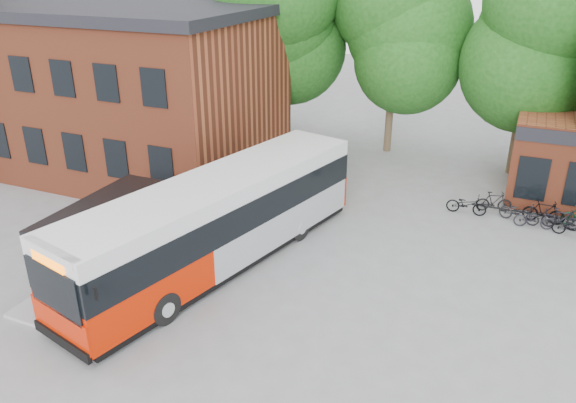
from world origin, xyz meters
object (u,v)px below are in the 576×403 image
at_px(city_bus, 219,222).
at_px(bicycle_0, 466,204).
at_px(bicycle_1, 494,202).
at_px(bus_shelter, 112,241).
at_px(bicycle_4, 534,219).
at_px(bicycle_6, 573,228).
at_px(bicycle_5, 562,219).
at_px(bicycle_3, 544,212).
at_px(bicycle_2, 519,212).

height_order(city_bus, bicycle_0, city_bus).
distance_m(city_bus, bicycle_1, 12.85).
height_order(bus_shelter, bicycle_4, bus_shelter).
height_order(bicycle_4, bicycle_6, bicycle_6).
relative_size(bus_shelter, city_bus, 0.52).
bearing_deg(bicycle_1, city_bus, 118.39).
distance_m(bicycle_4, bicycle_5, 1.12).
bearing_deg(bicycle_1, bus_shelter, 117.12).
xyz_separation_m(bus_shelter, bicycle_6, (15.34, 10.01, -1.02)).
relative_size(bicycle_0, bicycle_3, 1.01).
xyz_separation_m(bus_shelter, bicycle_4, (13.82, 10.29, -1.02)).
bearing_deg(bus_shelter, bicycle_1, 43.31).
relative_size(bicycle_2, bicycle_4, 1.06).
distance_m(bicycle_2, bicycle_3, 1.04).
bearing_deg(bicycle_3, bus_shelter, 130.85).
xyz_separation_m(bicycle_0, bicycle_5, (3.91, -0.00, 0.00)).
bearing_deg(bicycle_4, bicycle_6, -105.89).
height_order(city_bus, bicycle_3, city_bus).
relative_size(city_bus, bicycle_2, 7.76).
bearing_deg(bicycle_6, bicycle_2, 83.87).
distance_m(bus_shelter, bicycle_0, 15.31).
xyz_separation_m(bicycle_1, bicycle_6, (3.25, -1.38, -0.04)).
distance_m(bicycle_3, bicycle_4, 0.80).
bearing_deg(city_bus, bicycle_2, 52.90).
xyz_separation_m(bicycle_2, bicycle_6, (2.13, -0.65, -0.02)).
distance_m(bicycle_2, bicycle_6, 2.23).
xyz_separation_m(bicycle_2, bicycle_5, (1.68, -0.04, 0.01)).
relative_size(city_bus, bicycle_6, 8.20).
distance_m(city_bus, bicycle_5, 14.52).
relative_size(bus_shelter, bicycle_1, 4.41).
bearing_deg(city_bus, bus_shelter, -126.91).
height_order(city_bus, bicycle_1, city_bus).
bearing_deg(bicycle_6, bicycle_5, 47.06).
height_order(city_bus, bicycle_5, city_bus).
bearing_deg(bicycle_3, bicycle_2, 111.99).
bearing_deg(bicycle_0, city_bus, 135.51).
relative_size(bicycle_4, bicycle_5, 1.05).
relative_size(bicycle_0, bicycle_6, 1.07).
distance_m(bicycle_3, bicycle_6, 1.52).
xyz_separation_m(bicycle_0, bicycle_1, (1.11, 0.77, 0.01)).
distance_m(bus_shelter, bicycle_2, 17.00).
height_order(bicycle_4, bicycle_5, bicycle_5).
bearing_deg(bicycle_0, bicycle_6, -98.25).
distance_m(bus_shelter, bicycle_6, 18.34).
relative_size(bicycle_2, bicycle_6, 1.06).
height_order(bicycle_2, bicycle_5, bicycle_5).
height_order(bus_shelter, city_bus, city_bus).
bearing_deg(bicycle_0, bus_shelter, 133.83).
bearing_deg(bicycle_5, bicycle_1, 76.42).
height_order(city_bus, bicycle_2, city_bus).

